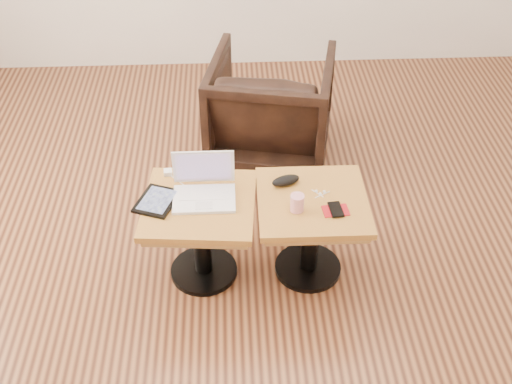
{
  "coord_description": "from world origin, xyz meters",
  "views": [
    {
      "loc": [
        -0.22,
        -2.37,
        2.4
      ],
      "look_at": [
        -0.11,
        -0.04,
        0.52
      ],
      "focal_mm": 45.0,
      "sensor_mm": 36.0,
      "label": 1
    }
  ],
  "objects_px": {
    "side_table_left": "(200,221)",
    "laptop": "(204,188)",
    "side_table_right": "(311,218)",
    "striped_cup": "(297,203)",
    "armchair": "(271,108)"
  },
  "relations": [
    {
      "from": "armchair",
      "to": "laptop",
      "type": "bearing_deg",
      "value": 80.58
    },
    {
      "from": "side_table_left",
      "to": "side_table_right",
      "type": "distance_m",
      "value": 0.54
    },
    {
      "from": "laptop",
      "to": "striped_cup",
      "type": "height_order",
      "value": "laptop"
    },
    {
      "from": "striped_cup",
      "to": "laptop",
      "type": "bearing_deg",
      "value": 163.42
    },
    {
      "from": "side_table_right",
      "to": "laptop",
      "type": "distance_m",
      "value": 0.54
    },
    {
      "from": "side_table_right",
      "to": "striped_cup",
      "type": "distance_m",
      "value": 0.19
    },
    {
      "from": "striped_cup",
      "to": "side_table_left",
      "type": "bearing_deg",
      "value": 170.2
    },
    {
      "from": "laptop",
      "to": "side_table_left",
      "type": "bearing_deg",
      "value": -116.09
    },
    {
      "from": "side_table_left",
      "to": "striped_cup",
      "type": "bearing_deg",
      "value": -4.82
    },
    {
      "from": "side_table_left",
      "to": "striped_cup",
      "type": "xyz_separation_m",
      "value": [
        0.45,
        -0.08,
        0.16
      ]
    },
    {
      "from": "striped_cup",
      "to": "armchair",
      "type": "bearing_deg",
      "value": 92.19
    },
    {
      "from": "side_table_right",
      "to": "striped_cup",
      "type": "relative_size",
      "value": 6.26
    },
    {
      "from": "side_table_left",
      "to": "laptop",
      "type": "height_order",
      "value": "laptop"
    },
    {
      "from": "laptop",
      "to": "armchair",
      "type": "distance_m",
      "value": 1.09
    },
    {
      "from": "side_table_left",
      "to": "striped_cup",
      "type": "height_order",
      "value": "striped_cup"
    }
  ]
}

